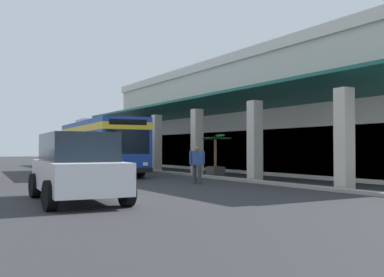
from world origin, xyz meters
The scene contains 7 objects.
ground centered at (0.00, 8.00, 0.00)m, with size 120.00×120.00×0.00m, color #2D2D30.
curb_strip centered at (1.16, 4.39, 0.06)m, with size 38.32×0.50×0.12m, color #9E998E.
plaza_building centered at (1.16, 14.02, 3.77)m, with size 32.24×15.07×7.53m.
transit_bus centered at (0.04, 0.72, 1.85)m, with size 11.37×3.44×3.34m.
parked_suv_white centered at (13.18, -4.45, 1.02)m, with size 4.95×2.49×1.97m.
pedestrian centered at (9.54, 1.82, 0.91)m, with size 0.45×0.60×1.63m.
potted_palm centered at (5.35, 5.58, 0.66)m, with size 1.51×1.81×2.33m.
Camera 1 is at (25.89, -8.14, 1.54)m, focal length 41.60 mm.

